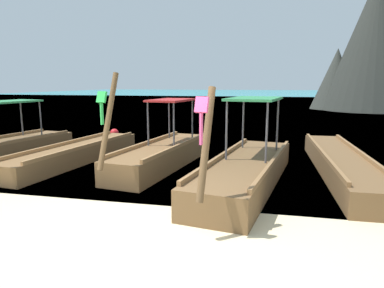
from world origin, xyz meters
name	(u,v)px	position (x,y,z in m)	size (l,w,h in m)	color
ground	(143,242)	(0.00, 0.00, 0.00)	(120.00, 120.00, 0.00)	beige
sea_water	(257,96)	(0.00, 61.63, 0.00)	(120.00, 120.00, 0.00)	teal
longtail_boat_violet_ribbon	(76,153)	(-3.98, 4.79, 0.28)	(1.68, 6.18, 2.47)	brown
longtail_boat_green_ribbon	(163,154)	(-1.15, 4.85, 0.38)	(1.90, 5.74, 2.70)	brown
longtail_boat_pink_ribbon	(246,170)	(1.39, 3.47, 0.37)	(2.30, 6.16, 2.41)	brown
longtail_boat_orange_ribbon	(341,164)	(3.85, 5.02, 0.29)	(1.14, 7.25, 2.39)	brown
karst_rock	(370,45)	(10.72, 29.69, 5.81)	(9.42, 8.59, 12.31)	#2D302B
mooring_buoy_near	(114,133)	(-4.98, 9.74, 0.20)	(0.39, 0.39, 0.39)	red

